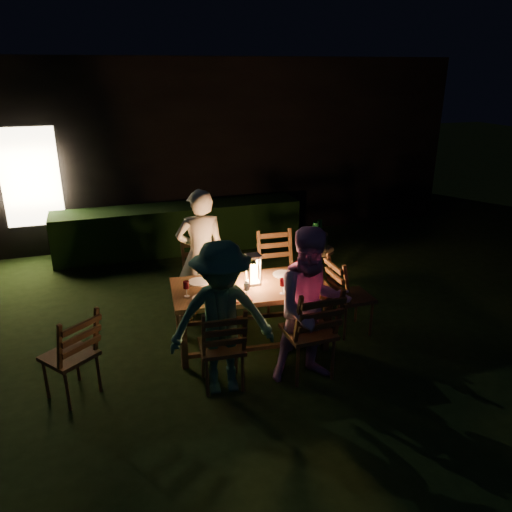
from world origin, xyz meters
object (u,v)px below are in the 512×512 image
object	(u,v)px
dining_table	(250,292)
chair_spare	(73,370)
chair_far_right	(279,286)
side_table	(316,254)
chair_near_right	(309,347)
ice_bucket	(317,241)
bottle_table	(228,276)
person_opp_right	(312,307)
person_opp_left	(222,319)
lantern	(253,271)
person_house_side	(201,255)
chair_end	(350,308)
bottle_bucket_a	(315,239)
bottle_bucket_b	(319,236)
chair_far_left	(203,294)
chair_near_left	(222,360)

from	to	relation	value
dining_table	chair_spare	bearing A→B (deg)	-161.94
chair_far_right	side_table	size ratio (longest dim) A/B	1.62
chair_near_right	chair_far_right	xyz separation A→B (m)	(0.24, 1.53, -0.01)
chair_near_right	ice_bucket	xyz separation A→B (m)	(0.93, 1.86, 0.44)
bottle_table	dining_table	bearing A→B (deg)	-5.43
chair_spare	person_opp_right	bearing A→B (deg)	-47.40
person_opp_left	chair_near_right	bearing A→B (deg)	3.02
dining_table	lantern	xyz separation A→B (m)	(0.05, 0.05, 0.23)
chair_far_right	person_house_side	distance (m)	1.12
dining_table	side_table	xyz separation A→B (m)	(1.30, 1.05, -0.07)
chair_end	lantern	xyz separation A→B (m)	(-1.17, 0.16, 0.58)
person_house_side	ice_bucket	xyz separation A→B (m)	(1.67, 0.19, -0.07)
dining_table	bottle_bucket_a	distance (m)	1.62
side_table	bottle_bucket_b	distance (m)	0.25
chair_far_left	person_opp_right	size ratio (longest dim) A/B	0.63
ice_bucket	chair_spare	bearing A→B (deg)	-155.40
person_opp_right	bottle_bucket_a	bearing A→B (deg)	70.11
dining_table	chair_far_left	size ratio (longest dim) A/B	1.78
chair_end	chair_spare	world-z (taller)	chair_end
person_opp_left	ice_bucket	xyz separation A→B (m)	(1.83, 1.82, -0.01)
chair_far_left	person_opp_left	distance (m)	1.66
lantern	side_table	size ratio (longest dim) A/B	0.53
chair_near_right	bottle_bucket_b	size ratio (longest dim) A/B	3.39
person_house_side	chair_far_left	bearing A→B (deg)	89.26
chair_near_right	person_opp_left	bearing A→B (deg)	176.15
chair_far_right	chair_spare	xyz separation A→B (m)	(-2.56, -1.15, -0.03)
chair_end	lantern	distance (m)	1.31
chair_spare	bottle_table	size ratio (longest dim) A/B	3.49
chair_near_left	chair_far_right	bearing A→B (deg)	56.50
chair_end	chair_spare	distance (m)	3.18
chair_end	person_opp_right	size ratio (longest dim) A/B	0.62
chair_far_right	chair_spare	distance (m)	2.80
chair_spare	person_house_side	world-z (taller)	person_house_side
person_opp_right	bottle_bucket_b	xyz separation A→B (m)	(0.98, 1.95, 0.00)
bottle_bucket_a	ice_bucket	bearing A→B (deg)	38.66
chair_near_left	chair_end	distance (m)	1.85
ice_bucket	person_opp_right	bearing A→B (deg)	-116.07
chair_spare	ice_bucket	distance (m)	3.60
person_house_side	bottle_table	world-z (taller)	person_house_side
side_table	bottle_bucket_b	bearing A→B (deg)	38.66
chair_far_right	bottle_bucket_b	world-z (taller)	chair_far_right
person_opp_right	chair_near_right	bearing A→B (deg)	86.77
chair_near_right	bottle_table	size ratio (longest dim) A/B	3.88
lantern	ice_bucket	bearing A→B (deg)	38.80
ice_bucket	chair_near_right	bearing A→B (deg)	-116.46
chair_near_left	bottle_bucket_a	world-z (taller)	bottle_bucket_a
side_table	dining_table	bearing A→B (deg)	-141.17
lantern	side_table	xyz separation A→B (m)	(1.25, 1.00, -0.30)
side_table	bottle_bucket_a	size ratio (longest dim) A/B	2.06
chair_spare	chair_far_left	bearing A→B (deg)	1.61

